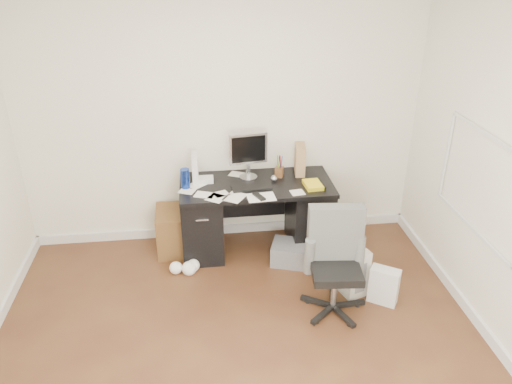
% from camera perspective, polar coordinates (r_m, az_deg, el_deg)
% --- Properties ---
extents(ground, '(4.00, 4.00, 0.00)m').
position_cam_1_polar(ground, '(3.98, -1.45, -19.65)').
color(ground, '#432215').
rests_on(ground, ground).
extents(room_shell, '(4.02, 4.02, 2.71)m').
position_cam_1_polar(room_shell, '(3.04, -1.25, 2.89)').
color(room_shell, silver).
rests_on(room_shell, ground).
extents(desk, '(1.50, 0.70, 0.75)m').
position_cam_1_polar(desk, '(5.07, 0.04, -2.56)').
color(desk, black).
rests_on(desk, ground).
extents(loose_papers, '(1.10, 0.60, 0.00)m').
position_cam_1_polar(loose_papers, '(4.84, -2.24, 0.62)').
color(loose_papers, white).
rests_on(loose_papers, desk).
extents(lcd_monitor, '(0.41, 0.27, 0.48)m').
position_cam_1_polar(lcd_monitor, '(4.92, -0.91, 4.15)').
color(lcd_monitor, '#AFAFB4').
rests_on(lcd_monitor, desk).
extents(keyboard, '(0.40, 0.17, 0.02)m').
position_cam_1_polar(keyboard, '(4.80, -0.48, 0.50)').
color(keyboard, black).
rests_on(keyboard, desk).
extents(computer_mouse, '(0.07, 0.07, 0.07)m').
position_cam_1_polar(computer_mouse, '(4.93, 2.07, 1.55)').
color(computer_mouse, '#AFAFB4').
rests_on(computer_mouse, desk).
extents(travel_mug, '(0.10, 0.10, 0.19)m').
position_cam_1_polar(travel_mug, '(4.83, -8.10, 1.53)').
color(travel_mug, '#163398').
rests_on(travel_mug, desk).
extents(white_binder, '(0.11, 0.24, 0.28)m').
position_cam_1_polar(white_binder, '(4.94, -6.98, 2.75)').
color(white_binder, silver).
rests_on(white_binder, desk).
extents(magazine_file, '(0.16, 0.27, 0.30)m').
position_cam_1_polar(magazine_file, '(5.10, 5.04, 3.73)').
color(magazine_file, '#9B764B').
rests_on(magazine_file, desk).
extents(pen_cup, '(0.13, 0.13, 0.24)m').
position_cam_1_polar(pen_cup, '(5.01, 2.69, 3.03)').
color(pen_cup, '#502F17').
rests_on(pen_cup, desk).
extents(yellow_book, '(0.19, 0.23, 0.04)m').
position_cam_1_polar(yellow_book, '(4.87, 6.59, 0.83)').
color(yellow_book, yellow).
rests_on(yellow_book, desk).
extents(paper_remote, '(0.27, 0.23, 0.02)m').
position_cam_1_polar(paper_remote, '(4.64, 0.60, -0.49)').
color(paper_remote, white).
rests_on(paper_remote, desk).
extents(office_chair, '(0.58, 0.58, 0.94)m').
position_cam_1_polar(office_chair, '(4.25, 9.17, -8.23)').
color(office_chair, '#4C4E4C').
rests_on(office_chair, ground).
extents(pc_tower, '(0.34, 0.50, 0.46)m').
position_cam_1_polar(pc_tower, '(4.70, 10.22, -8.15)').
color(pc_tower, '#A8A498').
rests_on(pc_tower, ground).
extents(shopping_bag, '(0.31, 0.29, 0.34)m').
position_cam_1_polar(shopping_bag, '(4.61, 14.40, -10.34)').
color(shopping_bag, silver).
rests_on(shopping_bag, ground).
extents(wicker_basket, '(0.46, 0.46, 0.45)m').
position_cam_1_polar(wicker_basket, '(5.20, -8.74, -4.33)').
color(wicker_basket, '#533B18').
rests_on(wicker_basket, ground).
extents(desk_printer, '(0.43, 0.39, 0.21)m').
position_cam_1_polar(desk_printer, '(5.02, 3.95, -6.95)').
color(desk_printer, '#5E5E62').
rests_on(desk_printer, ground).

